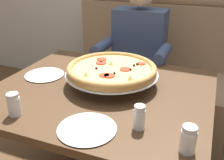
# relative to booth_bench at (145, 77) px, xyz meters

# --- Properties ---
(booth_bench) EXTENTS (1.41, 0.78, 1.13)m
(booth_bench) POSITION_rel_booth_bench_xyz_m (0.00, 0.00, 0.00)
(booth_bench) COLOR #937556
(booth_bench) RESTS_ON ground_plane
(dining_table) EXTENTS (1.15, 0.99, 0.72)m
(dining_table) POSITION_rel_booth_bench_xyz_m (0.00, -0.96, 0.24)
(dining_table) COLOR #4C331E
(dining_table) RESTS_ON ground_plane
(diner_main) EXTENTS (0.54, 0.64, 1.27)m
(diner_main) POSITION_rel_booth_bench_xyz_m (-0.02, -0.27, 0.31)
(diner_main) COLOR #2D3342
(diner_main) RESTS_ON ground_plane
(pizza) EXTENTS (0.51, 0.51, 0.12)m
(pizza) POSITION_rel_booth_bench_xyz_m (0.03, -0.89, 0.41)
(pizza) COLOR silver
(pizza) RESTS_ON dining_table
(shaker_pepper_flakes) EXTENTS (0.06, 0.06, 0.11)m
(shaker_pepper_flakes) POSITION_rel_booth_bench_xyz_m (-0.25, -1.34, 0.37)
(shaker_pepper_flakes) COLOR white
(shaker_pepper_flakes) RESTS_ON dining_table
(shaker_parmesan) EXTENTS (0.05, 0.05, 0.11)m
(shaker_parmesan) POSITION_rel_booth_bench_xyz_m (0.29, -1.24, 0.37)
(shaker_parmesan) COLOR white
(shaker_parmesan) RESTS_ON dining_table
(shaker_oregano) EXTENTS (0.06, 0.06, 0.11)m
(shaker_oregano) POSITION_rel_booth_bench_xyz_m (0.49, -1.31, 0.37)
(shaker_oregano) COLOR white
(shaker_oregano) RESTS_ON dining_table
(plate_near_left) EXTENTS (0.23, 0.23, 0.02)m
(plate_near_left) POSITION_rel_booth_bench_xyz_m (-0.39, -0.92, 0.33)
(plate_near_left) COLOR white
(plate_near_left) RESTS_ON dining_table
(plate_near_right) EXTENTS (0.25, 0.25, 0.02)m
(plate_near_right) POSITION_rel_booth_bench_xyz_m (0.10, -1.33, 0.33)
(plate_near_right) COLOR white
(plate_near_right) RESTS_ON dining_table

